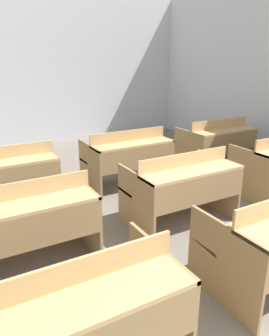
{
  "coord_description": "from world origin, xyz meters",
  "views": [
    {
      "loc": [
        -2.0,
        -0.04,
        1.84
      ],
      "look_at": [
        -0.4,
        2.77,
        0.73
      ],
      "focal_mm": 35.0,
      "sensor_mm": 36.0,
      "label": 1
    }
  ],
  "objects_px": {
    "bench_second_left": "(26,221)",
    "bench_third_center": "(128,156)",
    "bench_third_left": "(5,177)",
    "wastepaper_bin": "(218,142)",
    "bench_second_center": "(182,185)",
    "bench_third_right": "(217,142)",
    "bench_front_left": "(78,315)"
  },
  "relations": [
    {
      "from": "bench_third_center",
      "to": "bench_third_right",
      "type": "relative_size",
      "value": 1.0
    },
    {
      "from": "bench_front_left",
      "to": "wastepaper_bin",
      "type": "relative_size",
      "value": 3.59
    },
    {
      "from": "bench_second_left",
      "to": "bench_front_left",
      "type": "bearing_deg",
      "value": -89.42
    },
    {
      "from": "bench_second_center",
      "to": "bench_third_center",
      "type": "bearing_deg",
      "value": 89.4
    },
    {
      "from": "bench_second_center",
      "to": "bench_third_center",
      "type": "distance_m",
      "value": 1.32
    },
    {
      "from": "bench_third_left",
      "to": "bench_third_right",
      "type": "bearing_deg",
      "value": 0.36
    },
    {
      "from": "bench_third_center",
      "to": "bench_front_left",
      "type": "bearing_deg",
      "value": -123.62
    },
    {
      "from": "bench_third_left",
      "to": "bench_third_center",
      "type": "xyz_separation_m",
      "value": [
        1.71,
        0.03,
        0.0
      ]
    },
    {
      "from": "bench_front_left",
      "to": "bench_third_right",
      "type": "distance_m",
      "value": 4.34
    },
    {
      "from": "bench_second_left",
      "to": "bench_second_center",
      "type": "relative_size",
      "value": 1.0
    },
    {
      "from": "bench_second_left",
      "to": "bench_third_left",
      "type": "distance_m",
      "value": 1.28
    },
    {
      "from": "bench_front_left",
      "to": "bench_third_left",
      "type": "height_order",
      "value": "same"
    },
    {
      "from": "bench_third_left",
      "to": "bench_third_center",
      "type": "height_order",
      "value": "same"
    },
    {
      "from": "bench_second_left",
      "to": "bench_third_center",
      "type": "height_order",
      "value": "same"
    },
    {
      "from": "bench_second_left",
      "to": "bench_second_center",
      "type": "xyz_separation_m",
      "value": [
        1.73,
        -0.01,
        0.0
      ]
    },
    {
      "from": "bench_front_left",
      "to": "bench_third_right",
      "type": "xyz_separation_m",
      "value": [
        3.47,
        2.6,
        0.0
      ]
    },
    {
      "from": "bench_second_left",
      "to": "wastepaper_bin",
      "type": "height_order",
      "value": "bench_second_left"
    },
    {
      "from": "bench_third_left",
      "to": "wastepaper_bin",
      "type": "bearing_deg",
      "value": 10.63
    },
    {
      "from": "bench_second_center",
      "to": "bench_third_left",
      "type": "xyz_separation_m",
      "value": [
        -1.69,
        1.29,
        0.0
      ]
    },
    {
      "from": "bench_second_center",
      "to": "bench_second_left",
      "type": "bearing_deg",
      "value": 179.74
    },
    {
      "from": "bench_third_left",
      "to": "wastepaper_bin",
      "type": "distance_m",
      "value": 4.33
    },
    {
      "from": "bench_front_left",
      "to": "bench_third_right",
      "type": "bearing_deg",
      "value": 36.79
    },
    {
      "from": "bench_third_left",
      "to": "bench_third_right",
      "type": "height_order",
      "value": "same"
    },
    {
      "from": "bench_second_left",
      "to": "bench_third_center",
      "type": "xyz_separation_m",
      "value": [
        1.74,
        1.31,
        0.0
      ]
    },
    {
      "from": "bench_front_left",
      "to": "bench_third_center",
      "type": "height_order",
      "value": "same"
    },
    {
      "from": "bench_third_right",
      "to": "bench_second_left",
      "type": "bearing_deg",
      "value": -159.47
    },
    {
      "from": "bench_third_right",
      "to": "wastepaper_bin",
      "type": "bearing_deg",
      "value": 44.36
    },
    {
      "from": "bench_third_center",
      "to": "wastepaper_bin",
      "type": "height_order",
      "value": "bench_third_center"
    },
    {
      "from": "bench_second_left",
      "to": "bench_third_left",
      "type": "bearing_deg",
      "value": 88.46
    },
    {
      "from": "bench_second_left",
      "to": "bench_third_right",
      "type": "xyz_separation_m",
      "value": [
        3.48,
        1.31,
        0.0
      ]
    },
    {
      "from": "bench_second_center",
      "to": "bench_third_left",
      "type": "relative_size",
      "value": 1.0
    },
    {
      "from": "bench_second_center",
      "to": "bench_front_left",
      "type": "bearing_deg",
      "value": -143.21
    }
  ]
}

